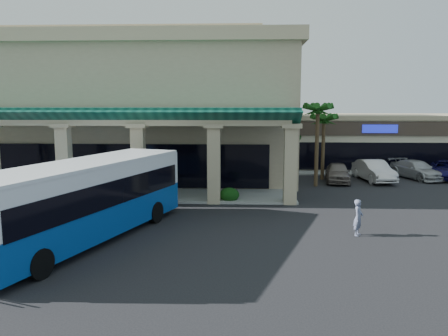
{
  "coord_description": "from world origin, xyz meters",
  "views": [
    {
      "loc": [
        3.18,
        -20.33,
        5.81
      ],
      "look_at": [
        2.12,
        4.69,
        2.2
      ],
      "focal_mm": 35.0,
      "sensor_mm": 36.0,
      "label": 1
    }
  ],
  "objects_px": {
    "car_red": "(416,170)",
    "car_silver": "(338,172)",
    "transit_bus": "(86,202)",
    "car_white": "(374,171)",
    "car_gray": "(447,170)",
    "pedestrian": "(358,218)"
  },
  "relations": [
    {
      "from": "car_silver",
      "to": "car_red",
      "type": "distance_m",
      "value": 6.86
    },
    {
      "from": "car_silver",
      "to": "car_gray",
      "type": "relative_size",
      "value": 0.84
    },
    {
      "from": "transit_bus",
      "to": "car_gray",
      "type": "relative_size",
      "value": 2.36
    },
    {
      "from": "car_silver",
      "to": "car_red",
      "type": "xyz_separation_m",
      "value": [
        6.62,
        1.82,
        -0.02
      ]
    },
    {
      "from": "car_silver",
      "to": "car_gray",
      "type": "xyz_separation_m",
      "value": [
        9.01,
        1.9,
        -0.02
      ]
    },
    {
      "from": "transit_bus",
      "to": "car_white",
      "type": "relative_size",
      "value": 2.5
    },
    {
      "from": "pedestrian",
      "to": "car_gray",
      "type": "bearing_deg",
      "value": -6.66
    },
    {
      "from": "transit_bus",
      "to": "car_gray",
      "type": "distance_m",
      "value": 28.6
    },
    {
      "from": "pedestrian",
      "to": "car_red",
      "type": "height_order",
      "value": "pedestrian"
    },
    {
      "from": "car_white",
      "to": "car_red",
      "type": "relative_size",
      "value": 0.99
    },
    {
      "from": "car_silver",
      "to": "car_white",
      "type": "bearing_deg",
      "value": 18.78
    },
    {
      "from": "car_red",
      "to": "car_gray",
      "type": "distance_m",
      "value": 2.39
    },
    {
      "from": "transit_bus",
      "to": "car_white",
      "type": "height_order",
      "value": "transit_bus"
    },
    {
      "from": "car_silver",
      "to": "car_white",
      "type": "height_order",
      "value": "car_white"
    },
    {
      "from": "transit_bus",
      "to": "pedestrian",
      "type": "xyz_separation_m",
      "value": [
        11.9,
        1.28,
        -0.9
      ]
    },
    {
      "from": "car_red",
      "to": "car_silver",
      "type": "bearing_deg",
      "value": 176.25
    },
    {
      "from": "car_white",
      "to": "car_gray",
      "type": "distance_m",
      "value": 6.29
    },
    {
      "from": "car_silver",
      "to": "transit_bus",
      "type": "bearing_deg",
      "value": -124.1
    },
    {
      "from": "pedestrian",
      "to": "car_silver",
      "type": "xyz_separation_m",
      "value": [
        2.04,
        13.87,
        -0.08
      ]
    },
    {
      "from": "car_white",
      "to": "car_gray",
      "type": "height_order",
      "value": "car_white"
    },
    {
      "from": "transit_bus",
      "to": "car_silver",
      "type": "height_order",
      "value": "transit_bus"
    },
    {
      "from": "pedestrian",
      "to": "car_silver",
      "type": "bearing_deg",
      "value": 19.98
    }
  ]
}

